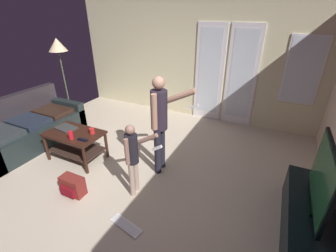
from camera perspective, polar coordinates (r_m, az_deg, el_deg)
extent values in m
cube|color=#C0B098|center=(3.80, -9.45, -11.42)|extent=(5.66, 5.26, 0.02)
cube|color=beige|center=(5.41, 5.69, 15.72)|extent=(5.66, 0.06, 2.57)
cube|color=white|center=(5.28, 10.13, 12.40)|extent=(0.63, 0.02, 2.13)
cube|color=silver|center=(5.26, 10.13, 12.90)|extent=(0.47, 0.01, 1.83)
cube|color=white|center=(5.15, 17.62, 11.19)|extent=(0.63, 0.02, 2.13)
cube|color=silver|center=(5.12, 17.67, 11.69)|extent=(0.47, 0.01, 1.83)
cube|color=white|center=(5.06, 30.37, 11.68)|extent=(0.63, 0.02, 1.27)
cube|color=silver|center=(5.05, 30.37, 11.64)|extent=(0.57, 0.01, 1.21)
cube|color=black|center=(5.11, -30.68, -1.58)|extent=(0.93, 1.92, 0.42)
cube|color=#2B252A|center=(5.25, -34.24, 3.65)|extent=(0.16, 1.92, 0.47)
cube|color=black|center=(5.53, -23.73, 2.99)|extent=(0.93, 0.16, 0.58)
cube|color=#1E2532|center=(4.98, -31.15, 0.94)|extent=(0.69, 0.49, 0.09)
cube|color=black|center=(5.25, -26.57, 3.26)|extent=(0.69, 0.49, 0.09)
cube|color=black|center=(4.12, -22.21, -1.74)|extent=(0.93, 0.58, 0.04)
cube|color=#31211B|center=(4.27, -21.50, -5.38)|extent=(0.85, 0.50, 0.02)
cylinder|color=black|center=(4.42, -27.82, -4.80)|extent=(0.05, 0.05, 0.47)
cylinder|color=black|center=(3.82, -19.77, -8.09)|extent=(0.05, 0.05, 0.47)
cylinder|color=black|center=(4.68, -23.12, -2.00)|extent=(0.05, 0.05, 0.47)
cylinder|color=black|center=(4.12, -14.97, -4.62)|extent=(0.05, 0.05, 0.47)
cube|color=black|center=(3.20, 31.09, -19.35)|extent=(0.46, 1.46, 0.42)
cube|color=black|center=(3.05, 32.15, -16.26)|extent=(0.08, 0.34, 0.04)
cube|color=black|center=(2.83, 33.99, -10.62)|extent=(0.04, 0.98, 0.70)
cube|color=#194C28|center=(2.83, 33.60, -10.55)|extent=(0.00, 0.93, 0.65)
cylinder|color=black|center=(3.55, -2.57, -6.45)|extent=(0.10, 0.10, 0.75)
cylinder|color=black|center=(3.68, -1.54, -5.16)|extent=(0.10, 0.10, 0.75)
cylinder|color=#29202D|center=(3.30, -2.23, 3.96)|extent=(0.24, 0.24, 0.58)
sphere|color=tan|center=(3.17, -2.36, 10.61)|extent=(0.18, 0.18, 0.18)
cylinder|color=tan|center=(3.15, -3.43, 3.41)|extent=(0.08, 0.08, 0.52)
cylinder|color=tan|center=(3.30, 2.61, 7.27)|extent=(0.51, 0.12, 0.30)
cube|color=white|center=(3.28, 6.44, 4.87)|extent=(0.14, 0.05, 0.09)
cylinder|color=tan|center=(3.24, -8.90, -13.01)|extent=(0.07, 0.07, 0.52)
cylinder|color=tan|center=(3.32, -7.94, -11.87)|extent=(0.07, 0.07, 0.52)
cylinder|color=black|center=(3.01, -9.00, -5.58)|extent=(0.17, 0.17, 0.41)
sphere|color=#936B5B|center=(2.87, -9.39, -0.89)|extent=(0.12, 0.12, 0.12)
cylinder|color=#936B5B|center=(2.92, -10.13, -6.32)|extent=(0.06, 0.06, 0.36)
cylinder|color=#936B5B|center=(2.97, -5.47, -3.32)|extent=(0.34, 0.09, 0.24)
cube|color=white|center=(2.96, -2.70, -5.44)|extent=(0.14, 0.05, 0.10)
cylinder|color=#293227|center=(6.15, -22.71, 2.61)|extent=(0.26, 0.26, 0.02)
cylinder|color=#424C37|center=(5.90, -24.02, 9.39)|extent=(0.03, 0.03, 1.55)
cone|color=beige|center=(5.73, -25.71, 17.66)|extent=(0.39, 0.39, 0.27)
cube|color=maroon|center=(3.56, -22.44, -13.42)|extent=(0.33, 0.17, 0.28)
cube|color=maroon|center=(3.53, -23.60, -14.74)|extent=(0.23, 0.04, 0.14)
cube|color=white|center=(3.05, -10.36, -23.01)|extent=(0.46, 0.22, 0.02)
cube|color=silver|center=(3.04, -10.38, -22.88)|extent=(0.41, 0.18, 0.00)
cube|color=#353735|center=(4.29, -23.88, -0.43)|extent=(0.37, 0.27, 0.03)
cylinder|color=red|center=(3.96, -18.29, -1.15)|extent=(0.08, 0.08, 0.09)
cylinder|color=red|center=(3.90, -22.88, -2.12)|extent=(0.07, 0.07, 0.13)
cube|color=black|center=(3.82, -20.37, -3.20)|extent=(0.17, 0.06, 0.02)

